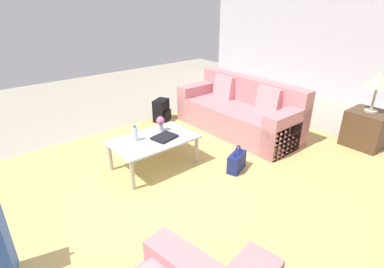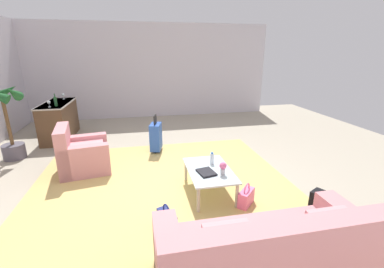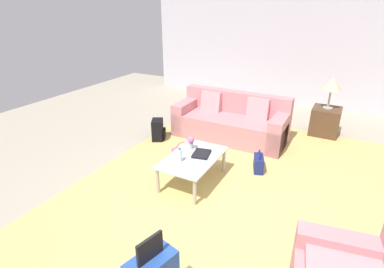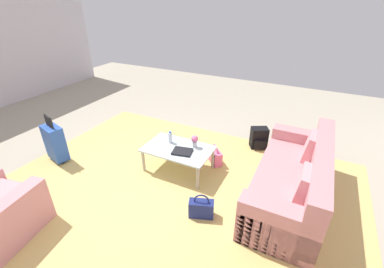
{
  "view_description": "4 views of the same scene",
  "coord_description": "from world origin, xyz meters",
  "px_view_note": "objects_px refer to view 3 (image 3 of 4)",
  "views": [
    {
      "loc": [
        1.44,
        2.49,
        2.06
      ],
      "look_at": [
        -0.58,
        0.06,
        0.62
      ],
      "focal_mm": 28.0,
      "sensor_mm": 36.0,
      "label": 1
    },
    {
      "loc": [
        -3.96,
        0.51,
        2.18
      ],
      "look_at": [
        0.17,
        -0.34,
        0.83
      ],
      "focal_mm": 24.0,
      "sensor_mm": 36.0,
      "label": 2
    },
    {
      "loc": [
        2.95,
        1.28,
        2.44
      ],
      "look_at": [
        -0.15,
        -0.38,
        0.89
      ],
      "focal_mm": 28.0,
      "sensor_mm": 36.0,
      "label": 3
    },
    {
      "loc": [
        -2.16,
        2.51,
        2.55
      ],
      "look_at": [
        -0.89,
        -0.02,
        1.01
      ],
      "focal_mm": 24.0,
      "sensor_mm": 36.0,
      "label": 4
    }
  ],
  "objects_px": {
    "coffee_table": "(193,160)",
    "handbag_navy": "(259,163)",
    "handbag_pink": "(182,154)",
    "couch": "(231,122)",
    "water_bottle": "(180,155)",
    "backpack_black": "(158,130)",
    "side_table": "(325,121)",
    "coffee_table_book": "(202,154)",
    "flower_vase": "(191,141)",
    "table_lamp": "(332,84)"
  },
  "relations": [
    {
      "from": "coffee_table",
      "to": "handbag_navy",
      "type": "relative_size",
      "value": 3.0
    },
    {
      "from": "coffee_table",
      "to": "handbag_pink",
      "type": "relative_size",
      "value": 3.0
    },
    {
      "from": "couch",
      "to": "water_bottle",
      "type": "height_order",
      "value": "couch"
    },
    {
      "from": "water_bottle",
      "to": "backpack_black",
      "type": "xyz_separation_m",
      "value": [
        -1.2,
        -1.19,
        -0.31
      ]
    },
    {
      "from": "couch",
      "to": "side_table",
      "type": "height_order",
      "value": "couch"
    },
    {
      "from": "couch",
      "to": "handbag_pink",
      "type": "relative_size",
      "value": 5.93
    },
    {
      "from": "water_bottle",
      "to": "coffee_table",
      "type": "bearing_deg",
      "value": 153.43
    },
    {
      "from": "coffee_table",
      "to": "coffee_table_book",
      "type": "relative_size",
      "value": 3.64
    },
    {
      "from": "flower_vase",
      "to": "side_table",
      "type": "bearing_deg",
      "value": 147.4
    },
    {
      "from": "table_lamp",
      "to": "side_table",
      "type": "bearing_deg",
      "value": 0.0
    },
    {
      "from": "side_table",
      "to": "handbag_pink",
      "type": "relative_size",
      "value": 1.52
    },
    {
      "from": "water_bottle",
      "to": "handbag_navy",
      "type": "xyz_separation_m",
      "value": [
        -0.97,
        0.86,
        -0.37
      ]
    },
    {
      "from": "water_bottle",
      "to": "handbag_navy",
      "type": "height_order",
      "value": "water_bottle"
    },
    {
      "from": "coffee_table",
      "to": "coffee_table_book",
      "type": "bearing_deg",
      "value": 146.31
    },
    {
      "from": "couch",
      "to": "handbag_pink",
      "type": "xyz_separation_m",
      "value": [
        1.33,
        -0.35,
        -0.18
      ]
    },
    {
      "from": "coffee_table",
      "to": "backpack_black",
      "type": "bearing_deg",
      "value": -127.9
    },
    {
      "from": "water_bottle",
      "to": "side_table",
      "type": "bearing_deg",
      "value": 151.93
    },
    {
      "from": "couch",
      "to": "side_table",
      "type": "distance_m",
      "value": 1.89
    },
    {
      "from": "flower_vase",
      "to": "handbag_pink",
      "type": "xyz_separation_m",
      "value": [
        -0.24,
        -0.3,
        -0.4
      ]
    },
    {
      "from": "flower_vase",
      "to": "backpack_black",
      "type": "relative_size",
      "value": 0.51
    },
    {
      "from": "coffee_table",
      "to": "flower_vase",
      "type": "relative_size",
      "value": 5.24
    },
    {
      "from": "side_table",
      "to": "handbag_navy",
      "type": "xyz_separation_m",
      "value": [
        2.03,
        -0.74,
        -0.14
      ]
    },
    {
      "from": "water_bottle",
      "to": "flower_vase",
      "type": "bearing_deg",
      "value": -173.21
    },
    {
      "from": "couch",
      "to": "coffee_table_book",
      "type": "xyz_separation_m",
      "value": [
        1.67,
        0.18,
        0.12
      ]
    },
    {
      "from": "coffee_table",
      "to": "water_bottle",
      "type": "relative_size",
      "value": 5.27
    },
    {
      "from": "handbag_pink",
      "to": "coffee_table_book",
      "type": "bearing_deg",
      "value": 56.98
    },
    {
      "from": "couch",
      "to": "handbag_navy",
      "type": "distance_m",
      "value": 1.35
    },
    {
      "from": "side_table",
      "to": "table_lamp",
      "type": "relative_size",
      "value": 0.9
    },
    {
      "from": "couch",
      "to": "flower_vase",
      "type": "height_order",
      "value": "couch"
    },
    {
      "from": "handbag_pink",
      "to": "side_table",
      "type": "bearing_deg",
      "value": 140.24
    },
    {
      "from": "coffee_table",
      "to": "coffee_table_book",
      "type": "xyz_separation_m",
      "value": [
        -0.12,
        0.08,
        0.06
      ]
    },
    {
      "from": "coffee_table",
      "to": "side_table",
      "type": "relative_size",
      "value": 1.97
    },
    {
      "from": "flower_vase",
      "to": "handbag_pink",
      "type": "distance_m",
      "value": 0.56
    },
    {
      "from": "couch",
      "to": "backpack_black",
      "type": "xyz_separation_m",
      "value": [
        0.78,
        -1.19,
        -0.11
      ]
    },
    {
      "from": "coffee_table_book",
      "to": "handbag_navy",
      "type": "relative_size",
      "value": 0.82
    },
    {
      "from": "handbag_navy",
      "to": "handbag_pink",
      "type": "bearing_deg",
      "value": -75.91
    },
    {
      "from": "couch",
      "to": "coffee_table_book",
      "type": "bearing_deg",
      "value": 6.15
    },
    {
      "from": "coffee_table",
      "to": "handbag_pink",
      "type": "distance_m",
      "value": 0.68
    },
    {
      "from": "couch",
      "to": "backpack_black",
      "type": "distance_m",
      "value": 1.43
    },
    {
      "from": "side_table",
      "to": "backpack_black",
      "type": "bearing_deg",
      "value": -57.25
    },
    {
      "from": "flower_vase",
      "to": "backpack_black",
      "type": "xyz_separation_m",
      "value": [
        -0.78,
        -1.14,
        -0.34
      ]
    },
    {
      "from": "coffee_table",
      "to": "couch",
      "type": "bearing_deg",
      "value": -176.8
    },
    {
      "from": "flower_vase",
      "to": "backpack_black",
      "type": "height_order",
      "value": "flower_vase"
    },
    {
      "from": "coffee_table_book",
      "to": "handbag_pink",
      "type": "distance_m",
      "value": 0.69
    },
    {
      "from": "coffee_table",
      "to": "side_table",
      "type": "xyz_separation_m",
      "value": [
        -2.8,
        1.5,
        -0.09
      ]
    },
    {
      "from": "side_table",
      "to": "handbag_pink",
      "type": "height_order",
      "value": "side_table"
    },
    {
      "from": "coffee_table_book",
      "to": "side_table",
      "type": "relative_size",
      "value": 0.54
    },
    {
      "from": "water_bottle",
      "to": "side_table",
      "type": "xyz_separation_m",
      "value": [
        -3.0,
        1.6,
        -0.23
      ]
    },
    {
      "from": "coffee_table",
      "to": "side_table",
      "type": "height_order",
      "value": "side_table"
    },
    {
      "from": "coffee_table_book",
      "to": "side_table",
      "type": "height_order",
      "value": "side_table"
    }
  ]
}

